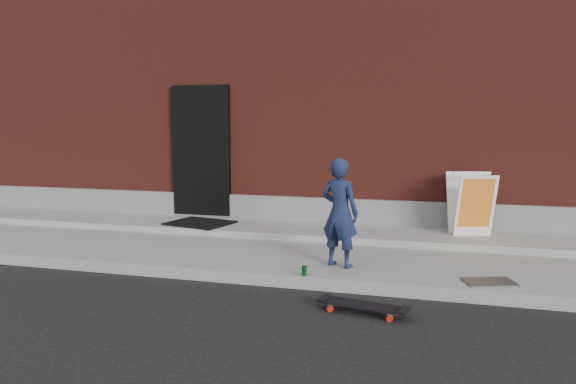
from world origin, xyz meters
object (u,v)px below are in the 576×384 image
(skateboard, at_px, (363,306))
(pizza_sign, at_px, (471,203))
(soda_can, at_px, (304,271))
(child, at_px, (340,213))

(skateboard, relative_size, pizza_sign, 0.99)
(skateboard, xyz_separation_m, pizza_sign, (1.14, 3.14, 0.63))
(pizza_sign, distance_m, soda_can, 3.16)
(child, distance_m, pizza_sign, 2.51)
(pizza_sign, relative_size, soda_can, 7.99)
(child, xyz_separation_m, soda_can, (-0.31, -0.53, -0.61))
(child, height_order, skateboard, child)
(child, bearing_deg, soda_can, 80.20)
(skateboard, bearing_deg, pizza_sign, 70.10)
(skateboard, height_order, soda_can, soda_can)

